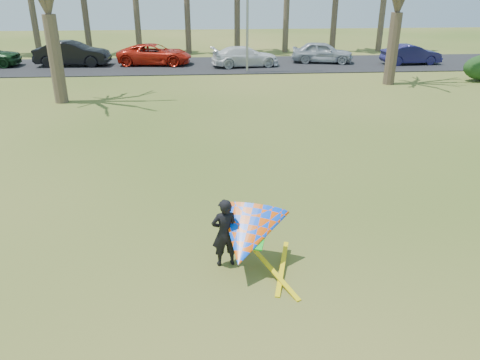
{
  "coord_description": "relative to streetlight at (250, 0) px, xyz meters",
  "views": [
    {
      "loc": [
        -0.83,
        -8.78,
        5.81
      ],
      "look_at": [
        0.0,
        2.0,
        1.1
      ],
      "focal_mm": 35.0,
      "sensor_mm": 36.0,
      "label": 1
    }
  ],
  "objects": [
    {
      "name": "ground",
      "position": [
        -2.16,
        -22.0,
        -4.46
      ],
      "size": [
        100.0,
        100.0,
        0.0
      ],
      "primitive_type": "plane",
      "color": "#255011",
      "rests_on": "ground"
    },
    {
      "name": "parking_strip",
      "position": [
        -2.16,
        3.0,
        -4.43
      ],
      "size": [
        46.0,
        7.0,
        0.06
      ],
      "primitive_type": "cube",
      "color": "black",
      "rests_on": "ground"
    },
    {
      "name": "streetlight",
      "position": [
        0.0,
        0.0,
        0.0
      ],
      "size": [
        2.28,
        0.18,
        8.0
      ],
      "color": "gray",
      "rests_on": "ground"
    },
    {
      "name": "car_1",
      "position": [
        -12.07,
        3.35,
        -3.57
      ],
      "size": [
        5.11,
        1.94,
        1.66
      ],
      "primitive_type": "imported",
      "rotation": [
        0.0,
        0.0,
        1.54
      ],
      "color": "black",
      "rests_on": "parking_strip"
    },
    {
      "name": "car_2",
      "position": [
        -6.41,
        3.4,
        -3.69
      ],
      "size": [
        5.34,
        2.85,
        1.43
      ],
      "primitive_type": "imported",
      "rotation": [
        0.0,
        0.0,
        1.47
      ],
      "color": "red",
      "rests_on": "parking_strip"
    },
    {
      "name": "car_3",
      "position": [
        -0.09,
        2.21,
        -3.73
      ],
      "size": [
        4.86,
        2.49,
        1.35
      ],
      "primitive_type": "imported",
      "rotation": [
        0.0,
        0.0,
        1.7
      ],
      "color": "white",
      "rests_on": "parking_strip"
    },
    {
      "name": "car_4",
      "position": [
        5.6,
        3.32,
        -3.66
      ],
      "size": [
        4.63,
        2.63,
        1.48
      ],
      "primitive_type": "imported",
      "rotation": [
        0.0,
        0.0,
        1.36
      ],
      "color": "#A2A8AF",
      "rests_on": "parking_strip"
    },
    {
      "name": "car_5",
      "position": [
        11.75,
        2.2,
        -3.73
      ],
      "size": [
        4.19,
        1.67,
        1.36
      ],
      "primitive_type": "imported",
      "rotation": [
        0.0,
        0.0,
        1.63
      ],
      "color": "#1B194B",
      "rests_on": "parking_strip"
    },
    {
      "name": "kite_flyer",
      "position": [
        -2.24,
        -22.31,
        -3.62
      ],
      "size": [
        2.13,
        2.39,
        2.02
      ],
      "color": "black",
      "rests_on": "ground"
    }
  ]
}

